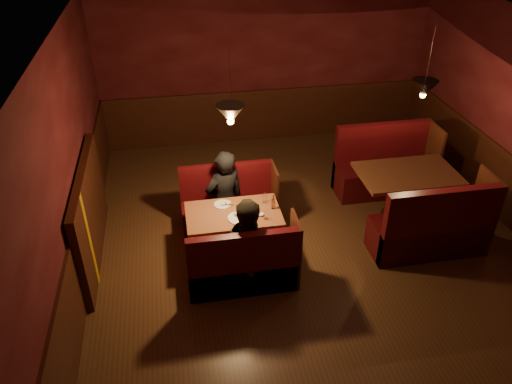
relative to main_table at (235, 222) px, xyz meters
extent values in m
cube|color=#4B2E16|center=(1.07, -0.10, -0.52)|extent=(6.00, 7.00, 0.01)
cube|color=#331D14|center=(1.07, -0.10, 2.39)|extent=(6.00, 7.00, 0.01)
cube|color=#330609|center=(1.07, 3.40, 0.94)|extent=(6.00, 0.01, 2.90)
cube|color=#330609|center=(-1.94, -0.10, 0.94)|extent=(0.01, 7.00, 2.90)
cube|color=black|center=(1.07, 3.38, -0.01)|extent=(6.00, 0.04, 1.00)
cube|color=black|center=(-1.91, -0.10, -0.01)|extent=(0.04, 7.00, 1.00)
cube|color=black|center=(-1.85, 0.30, 0.14)|extent=(0.10, 2.20, 1.30)
cube|color=#C38F15|center=(-1.80, -0.25, 0.14)|extent=(0.01, 0.12, 1.30)
cylinder|color=#333333|center=(-0.01, 0.00, 1.94)|extent=(0.01, 0.01, 0.80)
cone|color=black|center=(-0.01, 0.00, 1.54)|extent=(0.34, 0.34, 0.22)
sphere|color=#FFBF72|center=(-0.01, 0.00, 1.45)|extent=(0.08, 0.08, 0.08)
cylinder|color=#333333|center=(2.56, 0.37, 1.94)|extent=(0.01, 0.01, 0.80)
cone|color=black|center=(2.56, 0.37, 1.54)|extent=(0.34, 0.34, 0.22)
sphere|color=#FFBF72|center=(2.56, 0.37, 1.45)|extent=(0.08, 0.08, 0.08)
cube|color=brown|center=(-0.01, 0.00, 0.13)|extent=(1.24, 0.75, 0.04)
cylinder|color=black|center=(-0.01, 0.00, -0.20)|extent=(0.12, 0.12, 0.62)
cylinder|color=black|center=(-0.01, 0.00, -0.49)|extent=(0.49, 0.49, 0.04)
cylinder|color=silver|center=(0.02, -0.14, 0.16)|extent=(0.25, 0.25, 0.02)
cube|color=black|center=(0.05, -0.07, 0.18)|extent=(0.08, 0.07, 0.03)
ellipsoid|color=silver|center=(0.01, -0.09, 0.19)|extent=(0.06, 0.06, 0.05)
cube|color=tan|center=(0.09, -0.21, 0.18)|extent=(0.08, 0.07, 0.03)
cylinder|color=silver|center=(0.03, -0.17, 0.17)|extent=(0.06, 0.10, 0.01)
cylinder|color=silver|center=(-0.13, 0.21, 0.16)|extent=(0.23, 0.23, 0.01)
ellipsoid|color=beige|center=(-0.06, 0.20, 0.19)|extent=(0.09, 0.09, 0.05)
cube|color=silver|center=(-0.08, 0.17, 0.17)|extent=(0.18, 0.04, 0.00)
cylinder|color=white|center=(0.21, 0.02, 0.19)|extent=(0.05, 0.05, 0.07)
cylinder|color=white|center=(0.44, 0.17, 0.22)|extent=(0.07, 0.07, 0.13)
cylinder|color=white|center=(0.38, -0.20, 0.22)|extent=(0.07, 0.07, 0.13)
cylinder|color=#47230F|center=(0.52, 0.01, 0.22)|extent=(0.05, 0.05, 0.14)
cylinder|color=#47230F|center=(0.52, 0.01, 0.32)|extent=(0.02, 0.02, 0.06)
ellipsoid|color=white|center=(0.34, -0.13, 0.17)|extent=(0.10, 0.10, 0.04)
cube|color=#420C12|center=(-0.01, 0.64, -0.31)|extent=(1.32, 0.49, 0.40)
cube|color=#420C12|center=(-0.01, 0.83, -0.05)|extent=(1.32, 0.11, 0.93)
cube|color=black|center=(0.67, 0.64, -0.05)|extent=(0.04, 0.49, 0.93)
cube|color=#420C12|center=(-0.01, -0.64, -0.31)|extent=(1.32, 0.49, 0.40)
cube|color=#420C12|center=(-0.01, -0.83, -0.05)|extent=(1.32, 0.11, 0.93)
cube|color=black|center=(0.67, -0.64, -0.05)|extent=(0.04, 0.49, 0.93)
cube|color=brown|center=(2.56, 0.37, 0.26)|extent=(1.40, 0.90, 0.05)
cylinder|color=black|center=(2.56, 0.37, -0.14)|extent=(0.15, 0.15, 0.74)
cylinder|color=black|center=(2.56, 0.37, -0.49)|extent=(0.59, 0.59, 0.04)
cube|color=#420C12|center=(2.56, 1.14, -0.27)|extent=(1.51, 0.58, 0.48)
cube|color=#420C12|center=(2.56, 1.36, 0.04)|extent=(1.51, 0.13, 1.11)
cube|color=black|center=(3.34, 1.14, 0.04)|extent=(0.04, 0.58, 1.11)
cube|color=#420C12|center=(2.56, -0.39, -0.27)|extent=(1.51, 0.58, 0.48)
cube|color=#420C12|center=(2.56, -0.62, 0.04)|extent=(1.51, 0.13, 1.11)
cube|color=black|center=(3.34, -0.39, 0.04)|extent=(0.04, 0.58, 1.11)
imported|color=black|center=(-0.06, 0.61, 0.29)|extent=(0.68, 0.55, 1.60)
imported|color=black|center=(0.12, -0.60, 0.26)|extent=(0.87, 0.75, 1.55)
camera|label=1|loc=(-0.66, -5.30, 3.87)|focal=35.00mm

